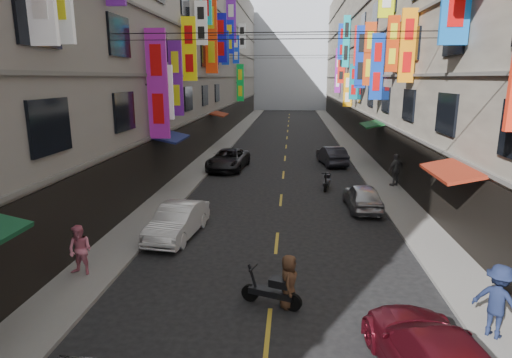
% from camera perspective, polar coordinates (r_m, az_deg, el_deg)
% --- Properties ---
extents(sidewalk_left, '(2.00, 90.00, 0.12)m').
position_cam_1_polar(sidewalk_left, '(40.64, -4.47, 4.53)').
color(sidewalk_left, slate).
rests_on(sidewalk_left, ground).
extents(sidewalk_right, '(2.00, 90.00, 0.12)m').
position_cam_1_polar(sidewalk_right, '(40.49, 12.58, 4.21)').
color(sidewalk_right, slate).
rests_on(sidewalk_right, ground).
extents(building_row_left, '(10.14, 90.00, 19.00)m').
position_cam_1_polar(building_row_left, '(41.68, -13.27, 17.44)').
color(building_row_left, gray).
rests_on(building_row_left, ground).
extents(building_row_right, '(10.14, 90.00, 19.00)m').
position_cam_1_polar(building_row_right, '(41.39, 21.89, 16.90)').
color(building_row_right, '#A9A08E').
rests_on(building_row_right, ground).
extents(haze_block, '(18.00, 8.00, 22.00)m').
position_cam_1_polar(haze_block, '(89.76, 4.67, 16.33)').
color(haze_block, '#B5BCCA').
rests_on(haze_block, ground).
extents(shop_signage, '(14.00, 55.00, 11.78)m').
position_cam_1_polar(shop_signage, '(32.89, 3.95, 18.21)').
color(shop_signage, '#1038C5').
rests_on(shop_signage, ground).
extents(street_awnings, '(13.99, 35.20, 0.41)m').
position_cam_1_polar(street_awnings, '(23.93, 0.54, 5.50)').
color(street_awnings, '#134929').
rests_on(street_awnings, ground).
extents(overhead_cables, '(14.00, 38.04, 1.24)m').
position_cam_1_polar(overhead_cables, '(27.76, 3.95, 18.56)').
color(overhead_cables, black).
rests_on(overhead_cables, ground).
extents(lane_markings, '(0.12, 80.20, 0.01)m').
position_cam_1_polar(lane_markings, '(37.17, 3.97, 3.62)').
color(lane_markings, gold).
rests_on(lane_markings, ground).
extents(scooter_crossing, '(1.74, 0.78, 1.14)m').
position_cam_1_polar(scooter_crossing, '(12.37, 2.17, -14.75)').
color(scooter_crossing, black).
rests_on(scooter_crossing, ground).
extents(scooter_far_right, '(0.62, 1.79, 1.14)m').
position_cam_1_polar(scooter_far_right, '(24.93, 9.42, -0.34)').
color(scooter_far_right, black).
rests_on(scooter_far_right, ground).
extents(car_left_mid, '(1.88, 4.20, 1.34)m').
position_cam_1_polar(car_left_mid, '(17.50, -10.42, -5.53)').
color(car_left_mid, white).
rests_on(car_left_mid, ground).
extents(car_left_far, '(2.79, 5.23, 1.40)m').
position_cam_1_polar(car_left_far, '(29.98, -3.71, 2.62)').
color(car_left_far, black).
rests_on(car_left_far, ground).
extents(car_right_mid, '(1.64, 3.81, 1.28)m').
position_cam_1_polar(car_right_mid, '(21.40, 14.04, -2.30)').
color(car_right_mid, '#ABACB0').
rests_on(car_right_mid, ground).
extents(car_right_far, '(2.15, 4.36, 1.37)m').
position_cam_1_polar(car_right_far, '(32.00, 10.09, 3.10)').
color(car_right_far, '#2A2A33').
rests_on(car_right_far, ground).
extents(pedestrian_lfar, '(0.88, 0.67, 1.64)m').
position_cam_1_polar(pedestrian_lfar, '(14.83, -22.40, -8.77)').
color(pedestrian_lfar, pink).
rests_on(pedestrian_lfar, sidewalk_left).
extents(pedestrian_rnear, '(1.28, 1.28, 1.85)m').
position_cam_1_polar(pedestrian_rnear, '(12.14, 29.56, -13.98)').
color(pedestrian_rnear, '#161F3E').
rests_on(pedestrian_rnear, sidewalk_right).
extents(pedestrian_rfar, '(1.28, 1.15, 1.90)m').
position_cam_1_polar(pedestrian_rfar, '(26.06, 18.12, 1.18)').
color(pedestrian_rfar, '#525154').
rests_on(pedestrian_rfar, sidewalk_right).
extents(pedestrian_crossing, '(0.59, 0.81, 1.55)m').
position_cam_1_polar(pedestrian_crossing, '(12.19, 4.39, -13.47)').
color(pedestrian_crossing, '#533521').
rests_on(pedestrian_crossing, ground).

